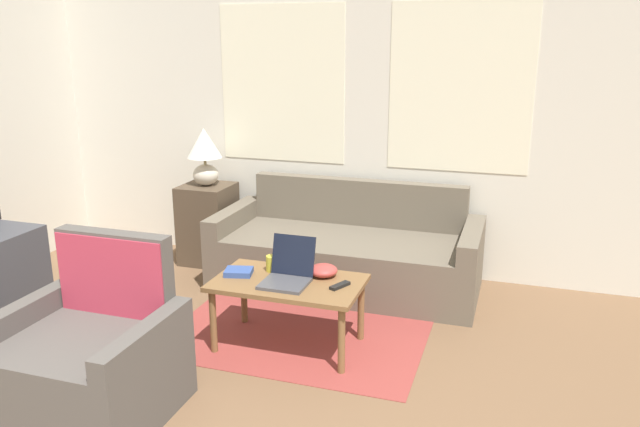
{
  "coord_description": "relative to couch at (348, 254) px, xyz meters",
  "views": [
    {
      "loc": [
        1.15,
        -0.89,
        1.92
      ],
      "look_at": [
        -0.15,
        3.07,
        0.75
      ],
      "focal_mm": 35.0,
      "sensor_mm": 36.0,
      "label": 1
    }
  ],
  "objects": [
    {
      "name": "wall_back",
      "position": [
        0.11,
        0.45,
        1.05
      ],
      "size": [
        6.91,
        0.06,
        2.6
      ],
      "color": "silver",
      "rests_on": "ground_plane"
    },
    {
      "name": "rug",
      "position": [
        -0.07,
        -0.6,
        -0.25
      ],
      "size": [
        1.69,
        1.93,
        0.01
      ],
      "color": "brown",
      "rests_on": "ground_plane"
    },
    {
      "name": "couch",
      "position": [
        0.0,
        0.0,
        0.0
      ],
      "size": [
        2.07,
        0.88,
        0.8
      ],
      "color": "#665B4C",
      "rests_on": "ground_plane"
    },
    {
      "name": "armchair",
      "position": [
        -0.81,
        -2.12,
        0.02
      ],
      "size": [
        0.88,
        0.76,
        0.91
      ],
      "color": "#514C47",
      "rests_on": "ground_plane"
    },
    {
      "name": "side_table",
      "position": [
        -1.32,
        0.14,
        0.09
      ],
      "size": [
        0.42,
        0.42,
        0.7
      ],
      "color": "#4C3D2D",
      "rests_on": "ground_plane"
    },
    {
      "name": "table_lamp",
      "position": [
        -1.32,
        0.14,
        0.73
      ],
      "size": [
        0.3,
        0.3,
        0.49
      ],
      "color": "beige",
      "rests_on": "side_table"
    },
    {
      "name": "coffee_table",
      "position": [
        -0.07,
        -1.13,
        0.14
      ],
      "size": [
        0.94,
        0.56,
        0.45
      ],
      "color": "brown",
      "rests_on": "ground_plane"
    },
    {
      "name": "laptop",
      "position": [
        -0.07,
        -1.15,
        0.25
      ],
      "size": [
        0.28,
        0.33,
        0.27
      ],
      "color": "#47474C",
      "rests_on": "coffee_table"
    },
    {
      "name": "cup_navy",
      "position": [
        -0.23,
        -1.01,
        0.25
      ],
      "size": [
        0.08,
        0.08,
        0.1
      ],
      "color": "gold",
      "rests_on": "coffee_table"
    },
    {
      "name": "snack_bowl",
      "position": [
        0.12,
        -0.99,
        0.23
      ],
      "size": [
        0.18,
        0.18,
        0.08
      ],
      "color": "#B23D38",
      "rests_on": "coffee_table"
    },
    {
      "name": "book_red",
      "position": [
        -0.41,
        -1.14,
        0.21
      ],
      "size": [
        0.2,
        0.18,
        0.04
      ],
      "color": "#334C8E",
      "rests_on": "coffee_table"
    },
    {
      "name": "tv_remote",
      "position": [
        0.27,
        -1.14,
        0.2
      ],
      "size": [
        0.1,
        0.15,
        0.02
      ],
      "color": "black",
      "rests_on": "coffee_table"
    }
  ]
}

